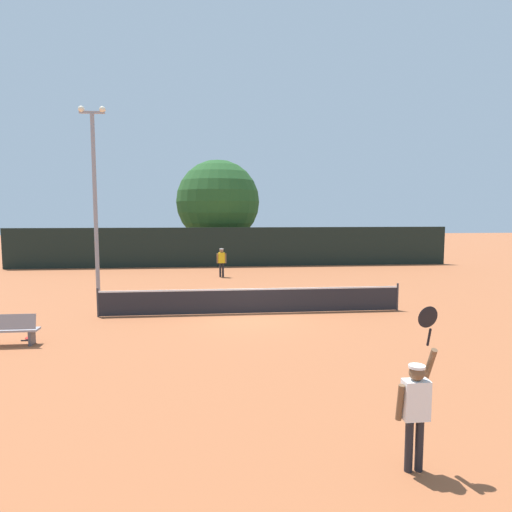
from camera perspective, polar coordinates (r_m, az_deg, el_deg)
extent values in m
plane|color=#9E5633|center=(17.10, -0.44, -7.34)|extent=(120.00, 120.00, 0.00)
cube|color=#232328|center=(17.00, -0.45, -5.78)|extent=(11.40, 0.03, 0.91)
cube|color=white|center=(16.91, -0.45, -4.27)|extent=(11.40, 0.04, 0.06)
cylinder|color=#333338|center=(17.43, -19.54, -5.62)|extent=(0.08, 0.08, 1.07)
cylinder|color=#333338|center=(18.39, 17.60, -4.98)|extent=(0.08, 0.08, 1.07)
cube|color=black|center=(31.44, -2.88, 1.16)|extent=(31.08, 0.12, 2.76)
cube|color=white|center=(7.27, 19.72, -16.89)|extent=(0.38, 0.22, 0.59)
sphere|color=brown|center=(7.13, 19.84, -13.88)|extent=(0.23, 0.23, 0.23)
cylinder|color=white|center=(7.10, 19.86, -13.14)|extent=(0.24, 0.24, 0.04)
cylinder|color=black|center=(7.54, 18.94, -21.90)|extent=(0.12, 0.12, 0.80)
cylinder|color=black|center=(7.60, 20.12, -21.70)|extent=(0.12, 0.12, 0.80)
cylinder|color=brown|center=(7.19, 17.90, -17.36)|extent=(0.09, 0.17, 0.57)
cylinder|color=brown|center=(7.27, 21.32, -12.74)|extent=(0.09, 0.32, 0.55)
cylinder|color=black|center=(7.21, 21.22, -9.64)|extent=(0.04, 0.11, 0.28)
ellipsoid|color=black|center=(7.20, 21.08, -7.29)|extent=(0.30, 0.13, 0.36)
cube|color=yellow|center=(26.38, -4.42, -0.23)|extent=(0.38, 0.22, 0.62)
sphere|color=#8C6647|center=(26.34, -4.43, 0.68)|extent=(0.24, 0.24, 0.24)
cylinder|color=white|center=(26.33, -4.43, 0.90)|extent=(0.25, 0.25, 0.04)
cylinder|color=black|center=(26.46, -4.59, -1.80)|extent=(0.12, 0.12, 0.83)
cylinder|color=black|center=(26.47, -4.24, -1.79)|extent=(0.12, 0.12, 0.83)
cylinder|color=#8C6647|center=(26.38, -4.94, -0.30)|extent=(0.09, 0.18, 0.59)
cylinder|color=#8C6647|center=(26.39, -3.90, -0.29)|extent=(0.09, 0.16, 0.59)
sphere|color=#CCE033|center=(18.96, 2.21, -5.95)|extent=(0.07, 0.07, 0.07)
cylinder|color=black|center=(15.22, -27.31, -9.55)|extent=(0.28, 0.04, 0.04)
ellipsoid|color=red|center=(15.51, -26.87, -9.25)|extent=(0.28, 0.36, 0.04)
cube|color=gray|center=(14.92, -29.28, -8.25)|extent=(1.80, 0.40, 0.06)
cube|color=gray|center=(14.69, -29.62, -7.34)|extent=(1.80, 0.12, 0.44)
cube|color=#4C4C51|center=(14.71, -26.71, -9.22)|extent=(0.08, 0.36, 0.45)
cylinder|color=gray|center=(21.37, -19.83, 5.94)|extent=(0.18, 0.18, 8.15)
cube|color=gray|center=(21.81, -20.21, 16.84)|extent=(1.10, 0.10, 0.10)
sphere|color=#F2EDCC|center=(21.94, -21.41, 17.07)|extent=(0.28, 0.28, 0.28)
sphere|color=#F2EDCC|center=(21.73, -19.02, 17.27)|extent=(0.28, 0.28, 0.28)
cylinder|color=brown|center=(35.49, -4.83, 1.20)|extent=(0.56, 0.56, 2.19)
sphere|color=#235123|center=(35.39, -4.87, 6.92)|extent=(6.51, 6.51, 6.51)
cube|color=#B7B7BC|center=(37.59, -7.73, 0.67)|extent=(1.96, 4.23, 0.90)
cube|color=#2D333D|center=(37.23, -7.76, 1.81)|extent=(1.73, 2.22, 0.64)
cylinder|color=black|center=(39.05, -8.89, 0.39)|extent=(0.22, 0.60, 0.60)
cylinder|color=black|center=(38.99, -6.40, 0.42)|extent=(0.22, 0.60, 0.60)
cylinder|color=black|center=(36.27, -9.14, -0.01)|extent=(0.22, 0.60, 0.60)
cylinder|color=black|center=(36.20, -6.46, 0.01)|extent=(0.22, 0.60, 0.60)
cube|color=navy|center=(36.68, 0.03, 0.60)|extent=(2.08, 4.28, 0.90)
cube|color=#2D333D|center=(36.33, 0.08, 1.76)|extent=(1.79, 2.27, 0.64)
cylinder|color=black|center=(38.03, -1.45, 0.32)|extent=(0.22, 0.60, 0.60)
cylinder|color=black|center=(38.19, 1.10, 0.34)|extent=(0.22, 0.60, 0.60)
cylinder|color=black|center=(35.25, -1.12, -0.10)|extent=(0.22, 0.60, 0.60)
cylinder|color=black|center=(35.42, 1.63, -0.08)|extent=(0.22, 0.60, 0.60)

